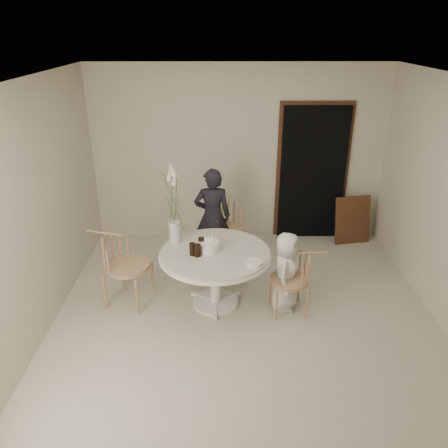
{
  "coord_description": "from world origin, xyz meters",
  "views": [
    {
      "loc": [
        -0.28,
        -4.3,
        3.16
      ],
      "look_at": [
        -0.24,
        0.3,
        1.06
      ],
      "focal_mm": 35.0,
      "sensor_mm": 36.0,
      "label": 1
    }
  ],
  "objects_px": {
    "table": "(215,260)",
    "boy": "(286,272)",
    "girl": "(212,217)",
    "birthday_cake": "(209,246)",
    "chair_right": "(299,273)",
    "flower_vase": "(174,215)",
    "chair_far": "(227,221)",
    "chair_left": "(117,257)"
  },
  "relations": [
    {
      "from": "table",
      "to": "boy",
      "type": "bearing_deg",
      "value": -5.45
    },
    {
      "from": "girl",
      "to": "birthday_cake",
      "type": "bearing_deg",
      "value": 85.31
    },
    {
      "from": "chair_right",
      "to": "flower_vase",
      "type": "height_order",
      "value": "flower_vase"
    },
    {
      "from": "chair_far",
      "to": "chair_right",
      "type": "xyz_separation_m",
      "value": [
        0.82,
        -1.43,
        -0.04
      ]
    },
    {
      "from": "boy",
      "to": "birthday_cake",
      "type": "relative_size",
      "value": 3.88
    },
    {
      "from": "table",
      "to": "chair_left",
      "type": "relative_size",
      "value": 1.42
    },
    {
      "from": "girl",
      "to": "boy",
      "type": "bearing_deg",
      "value": 123.84
    },
    {
      "from": "birthday_cake",
      "to": "flower_vase",
      "type": "bearing_deg",
      "value": 151.09
    },
    {
      "from": "table",
      "to": "girl",
      "type": "distance_m",
      "value": 1.1
    },
    {
      "from": "chair_far",
      "to": "girl",
      "type": "height_order",
      "value": "girl"
    },
    {
      "from": "chair_far",
      "to": "girl",
      "type": "distance_m",
      "value": 0.33
    },
    {
      "from": "table",
      "to": "chair_far",
      "type": "xyz_separation_m",
      "value": [
        0.16,
        1.28,
        -0.06
      ]
    },
    {
      "from": "chair_far",
      "to": "boy",
      "type": "xyz_separation_m",
      "value": [
        0.67,
        -1.36,
        -0.05
      ]
    },
    {
      "from": "chair_right",
      "to": "flower_vase",
      "type": "xyz_separation_m",
      "value": [
        -1.48,
        0.39,
        0.58
      ]
    },
    {
      "from": "chair_right",
      "to": "chair_far",
      "type": "bearing_deg",
      "value": -155.51
    },
    {
      "from": "chair_far",
      "to": "table",
      "type": "bearing_deg",
      "value": -89.92
    },
    {
      "from": "chair_far",
      "to": "chair_left",
      "type": "distance_m",
      "value": 1.81
    },
    {
      "from": "chair_far",
      "to": "boy",
      "type": "height_order",
      "value": "boy"
    },
    {
      "from": "table",
      "to": "chair_right",
      "type": "relative_size",
      "value": 1.67
    },
    {
      "from": "table",
      "to": "birthday_cake",
      "type": "distance_m",
      "value": 0.19
    },
    {
      "from": "chair_right",
      "to": "girl",
      "type": "bearing_deg",
      "value": -145.48
    },
    {
      "from": "chair_right",
      "to": "flower_vase",
      "type": "relative_size",
      "value": 0.77
    },
    {
      "from": "chair_far",
      "to": "birthday_cake",
      "type": "bearing_deg",
      "value": -93.31
    },
    {
      "from": "chair_far",
      "to": "flower_vase",
      "type": "distance_m",
      "value": 1.34
    },
    {
      "from": "chair_far",
      "to": "flower_vase",
      "type": "xyz_separation_m",
      "value": [
        -0.65,
        -1.04,
        0.54
      ]
    },
    {
      "from": "chair_far",
      "to": "flower_vase",
      "type": "height_order",
      "value": "flower_vase"
    },
    {
      "from": "chair_left",
      "to": "boy",
      "type": "bearing_deg",
      "value": -77.35
    },
    {
      "from": "table",
      "to": "chair_right",
      "type": "distance_m",
      "value": 1.0
    },
    {
      "from": "table",
      "to": "chair_right",
      "type": "height_order",
      "value": "chair_right"
    },
    {
      "from": "chair_right",
      "to": "boy",
      "type": "bearing_deg",
      "value": -118.21
    },
    {
      "from": "flower_vase",
      "to": "birthday_cake",
      "type": "bearing_deg",
      "value": -28.91
    },
    {
      "from": "chair_far",
      "to": "girl",
      "type": "bearing_deg",
      "value": -130.43
    },
    {
      "from": "boy",
      "to": "table",
      "type": "bearing_deg",
      "value": 102.47
    },
    {
      "from": "chair_right",
      "to": "chair_left",
      "type": "bearing_deg",
      "value": -101.56
    },
    {
      "from": "birthday_cake",
      "to": "boy",
      "type": "bearing_deg",
      "value": -6.2
    },
    {
      "from": "chair_far",
      "to": "boy",
      "type": "distance_m",
      "value": 1.52
    },
    {
      "from": "chair_left",
      "to": "boy",
      "type": "distance_m",
      "value": 2.04
    },
    {
      "from": "girl",
      "to": "boy",
      "type": "height_order",
      "value": "girl"
    },
    {
      "from": "boy",
      "to": "girl",
      "type": "bearing_deg",
      "value": 55.06
    },
    {
      "from": "chair_left",
      "to": "girl",
      "type": "bearing_deg",
      "value": -31.35
    },
    {
      "from": "chair_far",
      "to": "chair_right",
      "type": "height_order",
      "value": "chair_far"
    },
    {
      "from": "chair_left",
      "to": "birthday_cake",
      "type": "relative_size",
      "value": 3.64
    }
  ]
}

